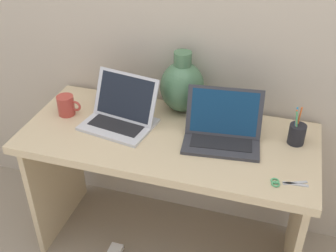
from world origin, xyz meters
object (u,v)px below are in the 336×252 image
Objects in this scene: laptop_right at (223,128)px; scissors at (282,183)px; power_brick at (116,250)px; laptop_left at (122,112)px; pen_cup at (297,134)px; coffee_mug at (66,105)px; green_vase at (182,86)px.

laptop_right is 2.47× the size of scissors.
laptop_left is at bearing 84.49° from power_brick.
scissors is at bearing -3.98° from power_brick.
laptop_left is 5.16× the size of power_brick.
laptop_right is 2.02× the size of pen_cup.
laptop_left is 0.81m from power_brick.
pen_cup is at bearing 4.73° from laptop_left.
laptop_left reaches higher than pen_cup.
pen_cup is (1.10, 0.08, 0.00)m from coffee_mug.
laptop_left is 0.33m from green_vase.
power_brick is at bearing -124.48° from green_vase.
scissors is (1.07, -0.22, -0.05)m from coffee_mug.
laptop_left is at bearing -175.27° from pen_cup.
pen_cup is (0.57, -0.14, -0.08)m from green_vase.
coffee_mug is 0.68× the size of pen_cup.
coffee_mug is 1.09m from scissors.
pen_cup is at bearing 11.70° from laptop_right.
green_vase is at bearing 140.43° from laptop_right.
green_vase reaches higher than pen_cup.
laptop_right is 0.96m from power_brick.
laptop_right is at bearing -39.57° from green_vase.
laptop_right is at bearing 0.68° from coffee_mug.
power_brick is (-0.02, -0.18, -0.79)m from laptop_left.
green_vase reaches higher than scissors.
laptop_right reaches higher than coffee_mug.
scissors is at bearing -96.71° from pen_cup.
pen_cup reaches higher than power_brick.
laptop_left is 0.81m from scissors.
coffee_mug is at bearing 148.60° from power_brick.
pen_cup reaches higher than scissors.
laptop_left is 2.45× the size of scissors.
green_vase is (0.24, 0.20, 0.07)m from laptop_left.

